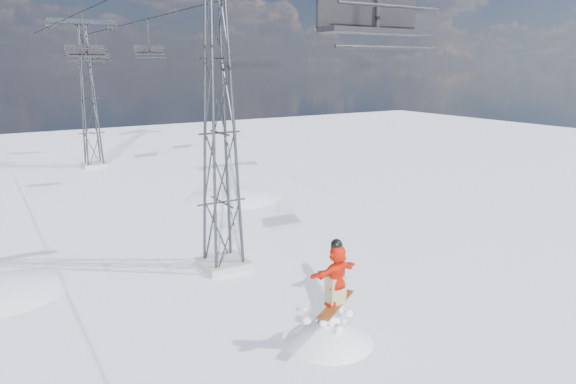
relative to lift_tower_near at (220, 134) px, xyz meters
name	(u,v)px	position (x,y,z in m)	size (l,w,h in m)	color
ground	(320,368)	(-0.80, -8.00, -5.47)	(120.00, 120.00, 0.00)	white
snow_terrain	(55,361)	(-5.57, 13.24, -15.06)	(39.00, 37.00, 22.00)	white
lift_tower_near	(220,134)	(0.00, 0.00, 0.00)	(5.20, 1.80, 11.43)	#999999
lift_tower_far	(89,99)	(0.00, 25.00, 0.00)	(5.20, 1.80, 11.43)	#999999
haul_cables	(129,12)	(0.00, 11.50, 5.38)	(4.46, 51.00, 0.06)	black
lift_chair_near	(375,17)	(-2.20, -11.31, 3.32)	(2.08, 0.60, 2.58)	black
lift_chair_mid	(149,51)	(2.20, 15.61, 3.46)	(1.93, 0.56, 2.40)	black
lift_chair_far	(86,52)	(-2.20, 12.79, 3.27)	(2.13, 0.61, 2.64)	black
lift_chair_extra	(97,58)	(2.20, 31.09, 3.17)	(2.22, 0.64, 2.76)	black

